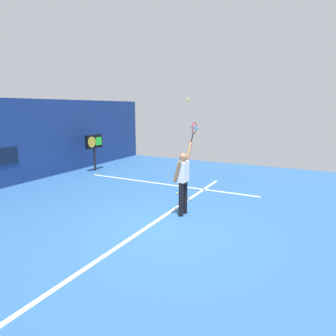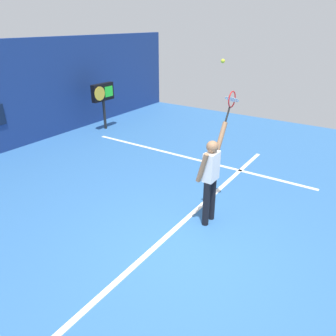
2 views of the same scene
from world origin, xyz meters
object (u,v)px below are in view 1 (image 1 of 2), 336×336
tennis_racket (194,129)px  spare_ball (177,193)px  tennis_player (183,178)px  tennis_ball (187,100)px  scoreboard_clock (94,143)px

tennis_racket → spare_ball: size_ratio=8.94×
tennis_player → tennis_racket: size_ratio=3.18×
tennis_player → tennis_ball: size_ratio=28.45×
scoreboard_clock → tennis_ball: bearing=-118.7°
tennis_player → scoreboard_clock: 6.85m
tennis_racket → scoreboard_clock: 6.62m
tennis_ball → spare_ball: 3.58m
tennis_ball → tennis_player: bearing=98.2°
scoreboard_clock → spare_ball: bearing=-108.7°
tennis_ball → scoreboard_clock: size_ratio=0.04×
tennis_player → scoreboard_clock: tennis_player is taller
tennis_player → spare_ball: bearing=31.0°
tennis_player → tennis_racket: tennis_racket is taller
tennis_racket → tennis_ball: size_ratio=8.94×
tennis_ball → scoreboard_clock: (3.31, 6.07, -1.77)m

